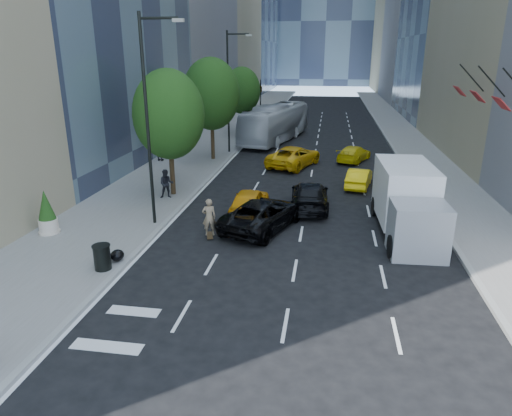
% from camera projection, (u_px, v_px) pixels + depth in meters
% --- Properties ---
extents(ground, '(160.00, 160.00, 0.00)m').
position_uv_depth(ground, '(270.00, 268.00, 18.71)').
color(ground, black).
rests_on(ground, ground).
extents(sidewalk_left, '(6.00, 120.00, 0.15)m').
position_uv_depth(sidewalk_left, '(222.00, 136.00, 48.07)').
color(sidewalk_left, slate).
rests_on(sidewalk_left, ground).
extents(sidewalk_right, '(4.00, 120.00, 0.15)m').
position_uv_depth(sidewalk_right, '(409.00, 141.00, 45.24)').
color(sidewalk_right, slate).
rests_on(sidewalk_right, ground).
extents(lamp_near, '(2.13, 0.22, 10.00)m').
position_uv_depth(lamp_near, '(150.00, 110.00, 21.52)').
color(lamp_near, black).
rests_on(lamp_near, sidewalk_left).
extents(lamp_far, '(2.13, 0.22, 10.00)m').
position_uv_depth(lamp_far, '(230.00, 85.00, 38.35)').
color(lamp_far, black).
rests_on(lamp_far, sidewalk_left).
extents(tree_near, '(4.20, 4.20, 7.46)m').
position_uv_depth(tree_near, '(169.00, 115.00, 26.60)').
color(tree_near, black).
rests_on(tree_near, sidewalk_left).
extents(tree_mid, '(4.50, 4.50, 7.99)m').
position_uv_depth(tree_mid, '(211.00, 94.00, 35.83)').
color(tree_mid, black).
rests_on(tree_mid, sidewalk_left).
extents(tree_far, '(3.90, 3.90, 6.92)m').
position_uv_depth(tree_far, '(242.00, 91.00, 48.21)').
color(tree_far, black).
rests_on(tree_far, sidewalk_left).
extents(traffic_signal, '(2.48, 0.53, 5.20)m').
position_uv_depth(traffic_signal, '(261.00, 89.00, 55.69)').
color(traffic_signal, black).
rests_on(traffic_signal, sidewalk_left).
extents(facade_flags, '(1.85, 13.30, 2.05)m').
position_uv_depth(facade_flags, '(492.00, 96.00, 24.48)').
color(facade_flags, black).
rests_on(facade_flags, ground).
extents(skateboarder, '(0.76, 0.62, 1.82)m').
position_uv_depth(skateboarder, '(209.00, 220.00, 21.58)').
color(skateboarder, '#836D51').
rests_on(skateboarder, ground).
extents(black_sedan_lincoln, '(4.22, 5.96, 1.51)m').
position_uv_depth(black_sedan_lincoln, '(263.00, 214.00, 22.76)').
color(black_sedan_lincoln, black).
rests_on(black_sedan_lincoln, ground).
extents(black_sedan_mercedes, '(2.31, 5.22, 1.49)m').
position_uv_depth(black_sedan_mercedes, '(310.00, 196.00, 25.77)').
color(black_sedan_mercedes, black).
rests_on(black_sedan_mercedes, ground).
extents(taxi_a, '(1.81, 4.27, 1.44)m').
position_uv_depth(taxi_a, '(249.00, 201.00, 24.86)').
color(taxi_a, orange).
rests_on(taxi_a, ground).
extents(taxi_b, '(2.01, 4.01, 1.26)m').
position_uv_depth(taxi_b, '(359.00, 178.00, 29.87)').
color(taxi_b, yellow).
rests_on(taxi_b, ground).
extents(taxi_c, '(4.42, 6.24, 1.58)m').
position_uv_depth(taxi_c, '(294.00, 156.00, 35.36)').
color(taxi_c, '#DCA30B').
rests_on(taxi_c, ground).
extents(taxi_d, '(3.24, 4.70, 1.26)m').
position_uv_depth(taxi_d, '(354.00, 154.00, 37.05)').
color(taxi_d, '#DAC20B').
rests_on(taxi_d, ground).
extents(city_bus, '(5.76, 13.15, 3.57)m').
position_uv_depth(city_bus, '(275.00, 123.00, 45.38)').
color(city_bus, silver).
rests_on(city_bus, ground).
extents(box_truck, '(2.78, 6.91, 3.26)m').
position_uv_depth(box_truck, '(408.00, 201.00, 21.83)').
color(box_truck, white).
rests_on(box_truck, ground).
extents(pedestrian_a, '(1.00, 0.87, 1.74)m').
position_uv_depth(pedestrian_a, '(167.00, 184.00, 27.09)').
color(pedestrian_a, black).
rests_on(pedestrian_a, sidewalk_left).
extents(pedestrian_b, '(1.20, 0.61, 1.97)m').
position_uv_depth(pedestrian_b, '(160.00, 149.00, 36.44)').
color(pedestrian_b, black).
rests_on(pedestrian_b, sidewalk_left).
extents(trash_can, '(0.66, 0.66, 0.99)m').
position_uv_depth(trash_can, '(102.00, 258.00, 18.18)').
color(trash_can, black).
rests_on(trash_can, sidewalk_left).
extents(planter_shrub, '(0.89, 0.89, 2.15)m').
position_uv_depth(planter_shrub, '(47.00, 213.00, 21.70)').
color(planter_shrub, beige).
rests_on(planter_shrub, sidewalk_left).
extents(garbage_bags, '(0.96, 0.92, 0.47)m').
position_uv_depth(garbage_bags, '(112.00, 257.00, 18.91)').
color(garbage_bags, black).
rests_on(garbage_bags, sidewalk_left).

